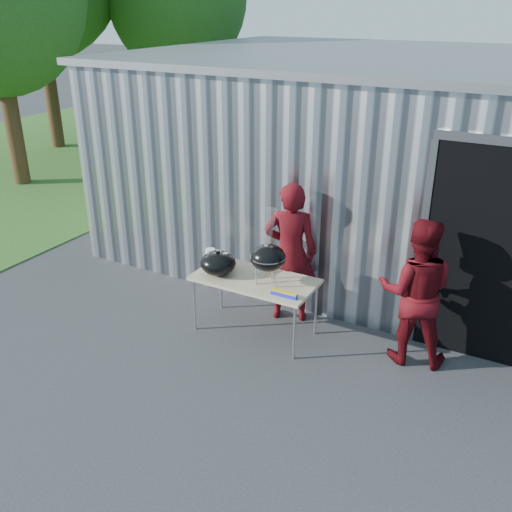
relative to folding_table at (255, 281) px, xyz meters
The scene contains 11 objects.
ground 1.20m from the folding_table, 106.97° to the right, with size 80.00×80.00×0.00m, color #2E2E31.
building 3.81m from the folding_table, 80.19° to the left, with size 8.20×6.20×3.10m.
grass_patch 10.60m from the folding_table, 151.34° to the left, with size 10.00×12.00×0.02m, color #2D591E.
folding_table is the anchor object (origin of this frame).
kettle_grill 0.50m from the folding_table, 10.93° to the right, with size 0.43×0.43×0.93m.
grill_lid 0.50m from the folding_table, 167.73° to the right, with size 0.44×0.44×0.32m.
paper_towels 0.63m from the folding_table, behind, with size 0.12×0.12×0.28m, color white.
white_tub 0.59m from the folding_table, 161.70° to the left, with size 0.20×0.15×0.10m, color white.
foil_box 0.58m from the folding_table, 25.76° to the right, with size 0.32×0.05×0.06m.
person_cook 0.62m from the folding_table, 68.57° to the left, with size 0.67×0.44×1.85m, color #4D080E.
person_bystander 1.90m from the folding_table, 10.70° to the left, with size 0.85×0.66×1.74m, color #4D080E.
Camera 1 is at (3.28, -4.52, 3.84)m, focal length 40.00 mm.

